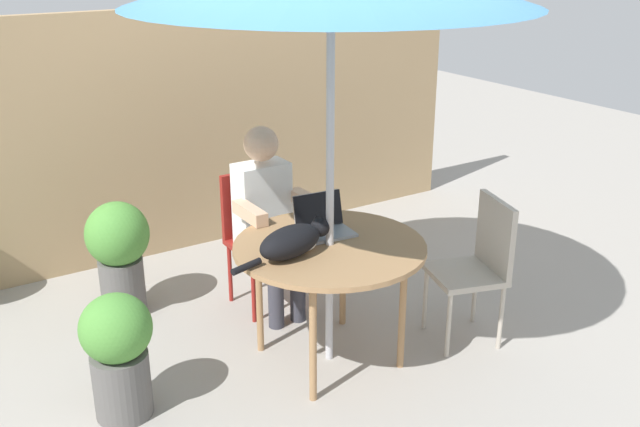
% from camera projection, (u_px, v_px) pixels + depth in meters
% --- Properties ---
extents(ground_plane, '(14.00, 14.00, 0.00)m').
position_uv_depth(ground_plane, '(329.00, 358.00, 4.29)').
color(ground_plane, gray).
extents(fence_back, '(4.96, 0.08, 1.85)m').
position_uv_depth(fence_back, '(185.00, 132.00, 5.54)').
color(fence_back, tan).
rests_on(fence_back, ground).
extents(patio_table, '(1.08, 1.08, 0.73)m').
position_uv_depth(patio_table, '(330.00, 253.00, 4.05)').
color(patio_table, '#9E754C').
rests_on(patio_table, ground).
extents(chair_occupied, '(0.40, 0.40, 0.90)m').
position_uv_depth(chair_occupied, '(257.00, 228.00, 4.79)').
color(chair_occupied, maroon).
rests_on(chair_occupied, ground).
extents(chair_empty, '(0.50, 0.50, 0.90)m').
position_uv_depth(chair_empty, '(479.00, 259.00, 4.33)').
color(chair_empty, '#B2A899').
rests_on(chair_empty, ground).
extents(person_seated, '(0.48, 0.48, 1.24)m').
position_uv_depth(person_seated, '(268.00, 211.00, 4.60)').
color(person_seated, white).
rests_on(person_seated, ground).
extents(laptop, '(0.32, 0.28, 0.21)m').
position_uv_depth(laptop, '(322.00, 221.00, 4.17)').
color(laptop, gray).
rests_on(laptop, patio_table).
extents(cat, '(0.65, 0.27, 0.17)m').
position_uv_depth(cat, '(294.00, 241.00, 3.86)').
color(cat, black).
rests_on(cat, patio_table).
extents(potted_plant_by_chair, '(0.41, 0.41, 0.77)m').
position_uv_depth(potted_plant_by_chair, '(119.00, 251.00, 4.65)').
color(potted_plant_by_chair, '#595654').
rests_on(potted_plant_by_chair, ground).
extents(potted_plant_corner, '(0.36, 0.36, 0.68)m').
position_uv_depth(potted_plant_corner, '(118.00, 351.00, 3.66)').
color(potted_plant_corner, '#595654').
rests_on(potted_plant_corner, ground).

